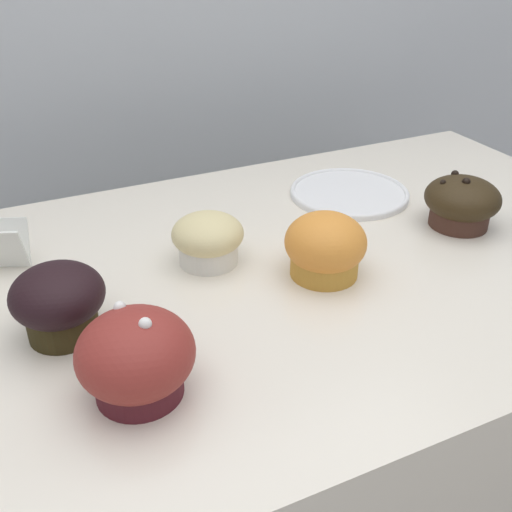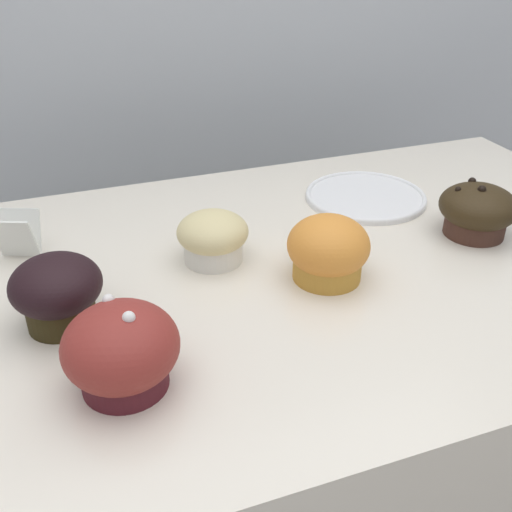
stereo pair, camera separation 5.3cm
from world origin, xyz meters
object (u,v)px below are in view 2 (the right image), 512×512
(muffin_front_center, at_px, (213,237))
(muffin_back_left, at_px, (57,291))
(muffin_back_right, at_px, (477,210))
(muffin_front_right, at_px, (122,351))
(muffin_front_left, at_px, (328,250))
(serving_plate, at_px, (366,196))

(muffin_front_center, distance_m, muffin_back_left, 0.21)
(muffin_back_left, distance_m, muffin_back_right, 0.55)
(muffin_front_right, bearing_deg, muffin_front_left, 22.40)
(muffin_front_center, relative_size, muffin_front_left, 0.91)
(muffin_back_left, relative_size, muffin_front_left, 0.97)
(serving_plate, bearing_deg, muffin_front_right, -144.99)
(serving_plate, bearing_deg, muffin_back_right, -61.34)
(muffin_front_left, distance_m, muffin_front_right, 0.28)
(muffin_front_center, relative_size, serving_plate, 0.49)
(serving_plate, bearing_deg, muffin_back_left, -159.68)
(muffin_front_center, distance_m, muffin_back_right, 0.36)
(muffin_front_center, xyz_separation_m, muffin_front_right, (-0.14, -0.20, 0.01))
(muffin_back_left, height_order, muffin_front_right, muffin_front_right)
(muffin_back_left, bearing_deg, muffin_front_left, -2.29)
(muffin_back_right, distance_m, serving_plate, 0.18)
(muffin_back_right, distance_m, muffin_front_left, 0.24)
(muffin_front_right, bearing_deg, muffin_back_right, 15.61)
(serving_plate, bearing_deg, muffin_front_left, -130.23)
(muffin_front_left, bearing_deg, serving_plate, 49.77)
(muffin_back_right, bearing_deg, muffin_back_left, -177.92)
(muffin_front_left, xyz_separation_m, muffin_front_right, (-0.26, -0.11, 0.00))
(muffin_back_right, xyz_separation_m, muffin_front_left, (-0.24, -0.03, 0.00))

